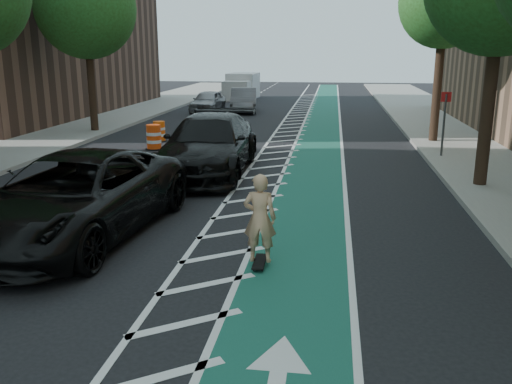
% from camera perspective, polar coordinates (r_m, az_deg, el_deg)
% --- Properties ---
extents(ground, '(120.00, 120.00, 0.00)m').
position_cam_1_polar(ground, '(10.01, -13.71, -8.98)').
color(ground, black).
rests_on(ground, ground).
extents(bike_lane, '(2.00, 90.00, 0.01)m').
position_cam_1_polar(bike_lane, '(18.90, 6.15, 2.63)').
color(bike_lane, '#175143').
rests_on(bike_lane, ground).
extents(buffer_strip, '(1.40, 90.00, 0.01)m').
position_cam_1_polar(buffer_strip, '(19.00, 1.62, 2.78)').
color(buffer_strip, silver).
rests_on(buffer_strip, ground).
extents(sidewalk_right, '(5.00, 90.00, 0.15)m').
position_cam_1_polar(sidewalk_right, '(19.79, 25.32, 2.03)').
color(sidewalk_right, gray).
rests_on(sidewalk_right, ground).
extents(curb_right, '(0.12, 90.00, 0.16)m').
position_cam_1_polar(curb_right, '(19.20, 18.34, 2.37)').
color(curb_right, gray).
rests_on(curb_right, ground).
extents(curb_left, '(0.12, 90.00, 0.16)m').
position_cam_1_polar(curb_left, '(21.65, -21.52, 3.44)').
color(curb_left, gray).
rests_on(curb_left, ground).
extents(tree_r_d, '(4.20, 4.20, 7.90)m').
position_cam_1_polar(tree_r_d, '(24.92, 19.02, 18.21)').
color(tree_r_d, '#382619').
rests_on(tree_r_d, ground).
extents(tree_l_d, '(4.20, 4.20, 7.90)m').
position_cam_1_polar(tree_l_d, '(27.08, -17.93, 17.96)').
color(tree_l_d, '#382619').
rests_on(tree_l_d, ground).
extents(sign_post, '(0.35, 0.08, 2.47)m').
position_cam_1_polar(sign_post, '(21.03, 19.17, 6.86)').
color(sign_post, '#4C4C4C').
rests_on(sign_post, ground).
extents(skateboard, '(0.23, 0.77, 0.10)m').
position_cam_1_polar(skateboard, '(10.29, 0.39, -7.36)').
color(skateboard, black).
rests_on(skateboard, ground).
extents(skateboarder, '(0.62, 0.41, 1.69)m').
position_cam_1_polar(skateboarder, '(10.00, 0.40, -2.78)').
color(skateboarder, tan).
rests_on(skateboarder, skateboard).
extents(suv_near, '(3.60, 6.72, 1.80)m').
position_cam_1_polar(suv_near, '(12.27, -18.48, -0.45)').
color(suv_near, black).
rests_on(suv_near, ground).
extents(suv_far, '(2.74, 6.51, 1.88)m').
position_cam_1_polar(suv_far, '(17.82, -5.00, 4.98)').
color(suv_far, black).
rests_on(suv_far, ground).
extents(car_silver, '(1.83, 4.17, 1.40)m').
position_cam_1_polar(car_silver, '(35.59, -5.11, 9.49)').
color(car_silver, '#9A9A9F').
rests_on(car_silver, ground).
extents(car_grey, '(2.23, 4.79, 1.52)m').
position_cam_1_polar(car_grey, '(35.67, -1.29, 9.65)').
color(car_grey, '#5C5A60').
rests_on(car_grey, ground).
extents(box_truck, '(2.42, 5.00, 2.04)m').
position_cam_1_polar(box_truck, '(45.26, -1.54, 10.97)').
color(box_truck, silver).
rests_on(box_truck, ground).
extents(barrel_a, '(0.64, 0.64, 0.88)m').
position_cam_1_polar(barrel_a, '(16.65, -15.69, 1.94)').
color(barrel_a, orange).
rests_on(barrel_a, ground).
extents(barrel_b, '(0.74, 0.74, 1.00)m').
position_cam_1_polar(barrel_b, '(22.49, -10.70, 5.62)').
color(barrel_b, '#FF490D').
rests_on(barrel_b, ground).
extents(barrel_c, '(0.65, 0.65, 0.89)m').
position_cam_1_polar(barrel_c, '(24.44, -10.15, 6.24)').
color(barrel_c, '#FF5C0D').
rests_on(barrel_c, ground).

